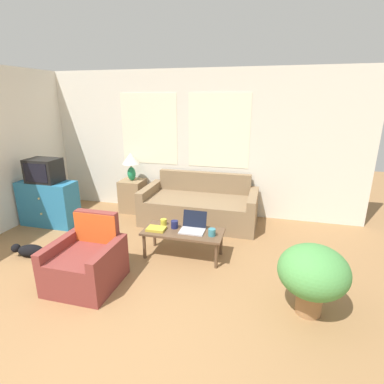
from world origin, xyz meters
TOP-DOWN VIEW (x-y plane):
  - ground_plane at (0.00, 0.00)m, footprint 16.00×16.00m
  - wall_back at (-0.00, 3.48)m, footprint 6.29×0.06m
  - couch at (0.36, 2.99)m, footprint 1.97×0.94m
  - armchair at (-0.49, 0.83)m, footprint 0.74×0.74m
  - tv_dresser at (-2.11, 2.19)m, footprint 0.96×0.43m
  - television at (-2.11, 2.19)m, footprint 0.52×0.39m
  - side_table at (-1.01, 3.16)m, footprint 0.43×0.43m
  - table_lamp at (-1.01, 3.16)m, footprint 0.31×0.31m
  - coffee_table at (0.43, 1.71)m, footprint 1.10×0.47m
  - laptop at (0.55, 1.77)m, footprint 0.33×0.30m
  - cup_navy at (0.29, 1.77)m, footprint 0.10×0.10m
  - cup_yellow at (0.10, 1.84)m, footprint 0.09×0.09m
  - cup_white at (0.83, 1.66)m, footprint 0.10×0.10m
  - book_red at (0.06, 1.65)m, footprint 0.25×0.18m
  - potted_plant at (1.99, 0.94)m, footprint 0.69×0.69m
  - cat_black at (-1.63, 1.16)m, footprint 0.63×0.25m

SIDE VIEW (x-z plane):
  - ground_plane at x=0.00m, z-range 0.00..0.00m
  - cat_black at x=-1.63m, z-range 0.00..0.18m
  - armchair at x=-0.49m, z-range -0.15..0.66m
  - couch at x=0.36m, z-range -0.14..0.67m
  - side_table at x=-1.01m, z-range 0.00..0.62m
  - coffee_table at x=0.43m, z-range 0.15..0.53m
  - tv_dresser at x=-2.11m, z-range 0.00..0.77m
  - book_red at x=0.06m, z-range 0.38..0.42m
  - cup_yellow at x=0.10m, z-range 0.38..0.47m
  - cup_white at x=0.83m, z-range 0.38..0.48m
  - cup_navy at x=0.29m, z-range 0.38..0.49m
  - laptop at x=0.55m, z-range 0.31..0.56m
  - potted_plant at x=1.99m, z-range 0.09..0.83m
  - television at x=-2.11m, z-range 0.77..1.16m
  - table_lamp at x=-1.01m, z-range 0.70..1.23m
  - wall_back at x=0.00m, z-range 0.01..2.61m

